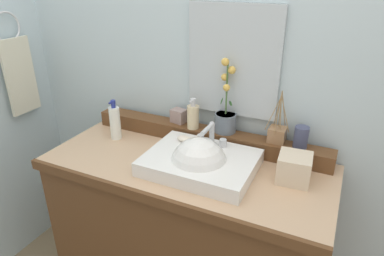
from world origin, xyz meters
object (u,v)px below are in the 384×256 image
(sink_basin, at_px, (199,164))
(lotion_bottle, at_px, (115,122))
(tissue_box, at_px, (294,168))
(hand_towel, at_px, (20,76))
(tumbler_cup, at_px, (301,137))
(soap_bar, at_px, (184,139))
(reed_diffuser, at_px, (277,134))
(soap_dispenser, at_px, (193,116))
(potted_plant, at_px, (226,115))
(trinket_box, at_px, (179,116))

(sink_basin, relative_size, lotion_bottle, 2.25)
(tissue_box, distance_m, hand_towel, 1.52)
(tissue_box, xyz_separation_m, hand_towel, (-1.51, -0.01, 0.20))
(tumbler_cup, xyz_separation_m, hand_towel, (-1.50, -0.16, 0.13))
(soap_bar, xyz_separation_m, tissue_box, (0.51, -0.01, -0.02))
(soap_bar, xyz_separation_m, reed_diffuser, (0.40, 0.15, 0.04))
(soap_dispenser, height_order, lotion_bottle, soap_dispenser)
(reed_diffuser, relative_size, lotion_bottle, 1.17)
(potted_plant, xyz_separation_m, tissue_box, (0.36, -0.17, -0.10))
(trinket_box, bearing_deg, soap_bar, -44.56)
(sink_basin, relative_size, reed_diffuser, 1.92)
(trinket_box, bearing_deg, reed_diffuser, 10.49)
(soap_bar, distance_m, trinket_box, 0.19)
(sink_basin, bearing_deg, tumbler_cup, 33.76)
(lotion_bottle, bearing_deg, potted_plant, 17.06)
(soap_bar, height_order, soap_dispenser, soap_dispenser)
(trinket_box, bearing_deg, tissue_box, -4.47)
(trinket_box, relative_size, hand_towel, 0.17)
(sink_basin, height_order, tumbler_cup, sink_basin)
(potted_plant, height_order, tissue_box, potted_plant)
(sink_basin, height_order, lotion_bottle, lotion_bottle)
(soap_dispenser, bearing_deg, potted_plant, 11.71)
(sink_basin, xyz_separation_m, hand_towel, (-1.13, 0.09, 0.23))
(tumbler_cup, distance_m, lotion_bottle, 0.90)
(sink_basin, distance_m, tumbler_cup, 0.46)
(tumbler_cup, relative_size, trinket_box, 1.34)
(sink_basin, relative_size, tissue_box, 3.59)
(lotion_bottle, bearing_deg, trinket_box, 30.74)
(potted_plant, xyz_separation_m, soap_dispenser, (-0.16, -0.03, -0.02))
(potted_plant, relative_size, tumbler_cup, 3.69)
(sink_basin, distance_m, lotion_bottle, 0.53)
(soap_dispenser, bearing_deg, trinket_box, 160.51)
(soap_dispenser, relative_size, tumbler_cup, 1.58)
(trinket_box, distance_m, tissue_box, 0.64)
(sink_basin, bearing_deg, soap_dispenser, 121.16)
(tumbler_cup, bearing_deg, tissue_box, -87.25)
(soap_bar, distance_m, tumbler_cup, 0.52)
(potted_plant, height_order, hand_towel, hand_towel)
(trinket_box, xyz_separation_m, hand_towel, (-0.89, -0.18, 0.14))
(soap_bar, relative_size, tumbler_cup, 0.72)
(lotion_bottle, distance_m, tissue_box, 0.89)
(sink_basin, bearing_deg, potted_plant, 86.31)
(sink_basin, height_order, tissue_box, sink_basin)
(soap_dispenser, distance_m, tissue_box, 0.54)
(trinket_box, relative_size, tissue_box, 0.56)
(soap_dispenser, bearing_deg, lotion_bottle, -160.79)
(sink_basin, xyz_separation_m, soap_dispenser, (-0.14, 0.23, 0.11))
(soap_bar, distance_m, potted_plant, 0.23)
(soap_bar, bearing_deg, tumbler_cup, 15.82)
(reed_diffuser, bearing_deg, trinket_box, 179.60)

